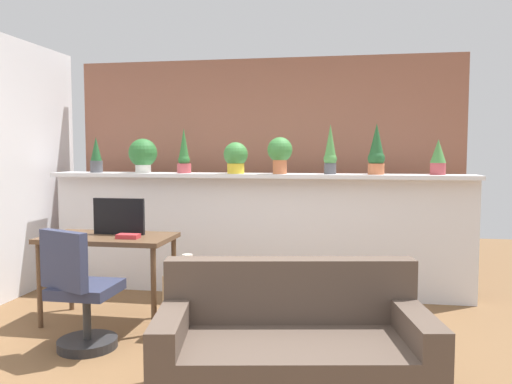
# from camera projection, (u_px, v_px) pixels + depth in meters

# --- Properties ---
(ground_plane) EXTENTS (12.00, 12.00, 0.00)m
(ground_plane) POSITION_uv_depth(u_px,v_px,m) (204.00, 376.00, 3.39)
(ground_plane) COLOR brown
(divider_wall) EXTENTS (4.31, 0.16, 1.21)m
(divider_wall) POSITION_uv_depth(u_px,v_px,m) (256.00, 236.00, 5.31)
(divider_wall) COLOR silver
(divider_wall) RESTS_ON ground
(plant_shelf) EXTENTS (4.31, 0.37, 0.04)m
(plant_shelf) POSITION_uv_depth(u_px,v_px,m) (255.00, 176.00, 5.22)
(plant_shelf) COLOR silver
(plant_shelf) RESTS_ON divider_wall
(brick_wall_behind) EXTENTS (4.31, 0.10, 2.50)m
(brick_wall_behind) POSITION_uv_depth(u_px,v_px,m) (265.00, 171.00, 5.85)
(brick_wall_behind) COLOR #935B47
(brick_wall_behind) RESTS_ON ground
(potted_plant_0) EXTENTS (0.13, 0.13, 0.38)m
(potted_plant_0) POSITION_uv_depth(u_px,v_px,m) (96.00, 156.00, 5.46)
(potted_plant_0) COLOR #4C4C51
(potted_plant_0) RESTS_ON plant_shelf
(potted_plant_1) EXTENTS (0.30, 0.30, 0.36)m
(potted_plant_1) POSITION_uv_depth(u_px,v_px,m) (143.00, 154.00, 5.45)
(potted_plant_1) COLOR silver
(potted_plant_1) RESTS_ON plant_shelf
(potted_plant_2) EXTENTS (0.14, 0.14, 0.46)m
(potted_plant_2) POSITION_uv_depth(u_px,v_px,m) (184.00, 155.00, 5.31)
(potted_plant_2) COLOR #B7474C
(potted_plant_2) RESTS_ON plant_shelf
(potted_plant_3) EXTENTS (0.24, 0.24, 0.32)m
(potted_plant_3) POSITION_uv_depth(u_px,v_px,m) (236.00, 157.00, 5.20)
(potted_plant_3) COLOR gold
(potted_plant_3) RESTS_ON plant_shelf
(potted_plant_4) EXTENTS (0.25, 0.25, 0.37)m
(potted_plant_4) POSITION_uv_depth(u_px,v_px,m) (280.00, 152.00, 5.14)
(potted_plant_4) COLOR #C66B42
(potted_plant_4) RESTS_ON plant_shelf
(potted_plant_5) EXTENTS (0.13, 0.13, 0.49)m
(potted_plant_5) POSITION_uv_depth(u_px,v_px,m) (330.00, 151.00, 5.08)
(potted_plant_5) COLOR #4C4C51
(potted_plant_5) RESTS_ON plant_shelf
(potted_plant_6) EXTENTS (0.16, 0.16, 0.50)m
(potted_plant_6) POSITION_uv_depth(u_px,v_px,m) (376.00, 152.00, 5.00)
(potted_plant_6) COLOR #C66B42
(potted_plant_6) RESTS_ON plant_shelf
(potted_plant_7) EXTENTS (0.15, 0.15, 0.34)m
(potted_plant_7) POSITION_uv_depth(u_px,v_px,m) (438.00, 157.00, 4.94)
(potted_plant_7) COLOR #B7474C
(potted_plant_7) RESTS_ON plant_shelf
(desk) EXTENTS (1.10, 0.60, 0.75)m
(desk) POSITION_uv_depth(u_px,v_px,m) (108.00, 245.00, 4.44)
(desk) COLOR brown
(desk) RESTS_ON ground
(tv_monitor) EXTENTS (0.46, 0.04, 0.32)m
(tv_monitor) POSITION_uv_depth(u_px,v_px,m) (119.00, 216.00, 4.49)
(tv_monitor) COLOR black
(tv_monitor) RESTS_ON desk
(office_chair) EXTENTS (0.51, 0.51, 0.91)m
(office_chair) POSITION_uv_depth(u_px,v_px,m) (80.00, 299.00, 3.80)
(office_chair) COLOR #262628
(office_chair) RESTS_ON ground
(side_cube_shelf) EXTENTS (0.40, 0.41, 0.50)m
(side_cube_shelf) POSITION_uv_depth(u_px,v_px,m) (194.00, 302.00, 4.20)
(side_cube_shelf) COLOR tan
(side_cube_shelf) RESTS_ON ground
(vase_on_shelf) EXTENTS (0.09, 0.09, 0.14)m
(vase_on_shelf) POSITION_uv_depth(u_px,v_px,m) (187.00, 263.00, 4.18)
(vase_on_shelf) COLOR silver
(vase_on_shelf) RESTS_ON side_cube_shelf
(book_on_desk) EXTENTS (0.18, 0.11, 0.04)m
(book_on_desk) POSITION_uv_depth(u_px,v_px,m) (128.00, 236.00, 4.29)
(book_on_desk) COLOR #B22D33
(book_on_desk) RESTS_ON desk
(couch) EXTENTS (1.67, 1.02, 0.80)m
(couch) POSITION_uv_depth(u_px,v_px,m) (293.00, 355.00, 3.02)
(couch) COLOR brown
(couch) RESTS_ON ground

